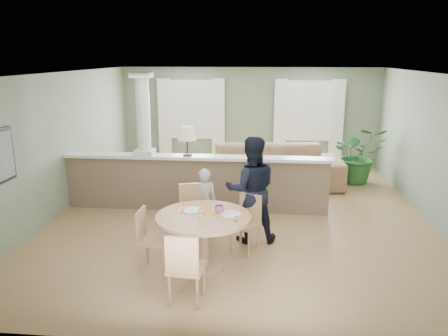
# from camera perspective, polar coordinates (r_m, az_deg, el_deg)

# --- Properties ---
(ground) EXTENTS (8.00, 8.00, 0.00)m
(ground) POSITION_cam_1_polar(r_m,az_deg,el_deg) (8.56, 2.10, -6.08)
(ground) COLOR tan
(ground) RESTS_ON ground
(room_shell) EXTENTS (7.02, 8.02, 2.71)m
(room_shell) POSITION_cam_1_polar(r_m,az_deg,el_deg) (8.72, 2.27, 6.62)
(room_shell) COLOR gray
(room_shell) RESTS_ON ground
(pony_wall) EXTENTS (5.32, 0.38, 2.70)m
(pony_wall) POSITION_cam_1_polar(r_m,az_deg,el_deg) (8.64, -4.32, -0.98)
(pony_wall) COLOR #76604C
(pony_wall) RESTS_ON ground
(sofa) EXTENTS (3.42, 1.65, 0.96)m
(sofa) POSITION_cam_1_polar(r_m,az_deg,el_deg) (10.23, 5.95, 0.13)
(sofa) COLOR olive
(sofa) RESTS_ON ground
(houseplant) EXTENTS (1.31, 1.16, 1.37)m
(houseplant) POSITION_cam_1_polar(r_m,az_deg,el_deg) (10.99, 17.17, 1.66)
(houseplant) COLOR #255E27
(houseplant) RESTS_ON ground
(dining_table) EXTENTS (1.35, 1.35, 0.92)m
(dining_table) POSITION_cam_1_polar(r_m,az_deg,el_deg) (6.26, -2.63, -7.63)
(dining_table) COLOR tan
(dining_table) RESTS_ON ground
(chair_far_boy) EXTENTS (0.55, 0.55, 0.98)m
(chair_far_boy) POSITION_cam_1_polar(r_m,az_deg,el_deg) (7.19, -4.08, -5.63)
(chair_far_boy) COLOR tan
(chair_far_boy) RESTS_ON ground
(chair_far_man) EXTENTS (0.54, 0.54, 0.89)m
(chair_far_man) POSITION_cam_1_polar(r_m,az_deg,el_deg) (6.94, 3.03, -6.77)
(chair_far_man) COLOR tan
(chair_far_man) RESTS_ON ground
(chair_near) EXTENTS (0.46, 0.46, 0.95)m
(chair_near) POSITION_cam_1_polar(r_m,az_deg,el_deg) (5.46, -5.13, -12.60)
(chair_near) COLOR tan
(chair_near) RESTS_ON ground
(chair_side) EXTENTS (0.41, 0.41, 0.90)m
(chair_side) POSITION_cam_1_polar(r_m,az_deg,el_deg) (6.41, -9.72, -8.79)
(chair_side) COLOR tan
(chair_side) RESTS_ON ground
(child_person) EXTENTS (0.49, 0.38, 1.20)m
(child_person) POSITION_cam_1_polar(r_m,az_deg,el_deg) (7.36, -2.60, -4.59)
(child_person) COLOR #9C9BA0
(child_person) RESTS_ON ground
(man_person) EXTENTS (0.94, 0.78, 1.77)m
(man_person) POSITION_cam_1_polar(r_m,az_deg,el_deg) (7.14, 3.57, -2.84)
(man_person) COLOR black
(man_person) RESTS_ON ground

